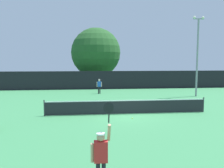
{
  "coord_description": "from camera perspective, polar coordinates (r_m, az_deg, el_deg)",
  "views": [
    {
      "loc": [
        -2.71,
        -15.62,
        3.64
      ],
      "look_at": [
        -0.7,
        2.94,
        1.79
      ],
      "focal_mm": 37.62,
      "sensor_mm": 36.0,
      "label": 1
    }
  ],
  "objects": [
    {
      "name": "ground_plane",
      "position": [
        16.27,
        3.6,
        -7.27
      ],
      "size": [
        120.0,
        120.0,
        0.0
      ],
      "primitive_type": "plane",
      "color": "#387F4C"
    },
    {
      "name": "tennis_net",
      "position": [
        16.16,
        3.61,
        -5.5
      ],
      "size": [
        11.12,
        0.08,
        1.07
      ],
      "color": "#232328",
      "rests_on": "ground"
    },
    {
      "name": "perimeter_fence",
      "position": [
        30.3,
        -1.02,
        0.98
      ],
      "size": [
        39.6,
        0.12,
        2.33
      ],
      "primitive_type": "cube",
      "color": "black",
      "rests_on": "ground"
    },
    {
      "name": "player_serving",
      "position": [
        6.83,
        -2.65,
        -16.24
      ],
      "size": [
        0.67,
        0.39,
        2.49
      ],
      "color": "red",
      "rests_on": "ground"
    },
    {
      "name": "player_receiving",
      "position": [
        25.99,
        -3.14,
        -0.26
      ],
      "size": [
        0.57,
        0.23,
        1.58
      ],
      "rotation": [
        0.0,
        0.0,
        3.14
      ],
      "color": "blue",
      "rests_on": "ground"
    },
    {
      "name": "tennis_ball",
      "position": [
        14.94,
        4.94,
        -8.31
      ],
      "size": [
        0.07,
        0.07,
        0.07
      ],
      "primitive_type": "sphere",
      "color": "#CCE033",
      "rests_on": "ground"
    },
    {
      "name": "light_pole",
      "position": [
        25.48,
        20.06,
        7.5
      ],
      "size": [
        1.18,
        0.28,
        8.08
      ],
      "color": "gray",
      "rests_on": "ground"
    },
    {
      "name": "large_tree",
      "position": [
        34.79,
        -3.94,
        7.61
      ],
      "size": [
        7.22,
        7.22,
        8.45
      ],
      "color": "brown",
      "rests_on": "ground"
    },
    {
      "name": "parked_car_near",
      "position": [
        38.44,
        -14.95,
        1.2
      ],
      "size": [
        1.92,
        4.2,
        1.69
      ],
      "rotation": [
        0.0,
        0.0,
        0.0
      ],
      "color": "red",
      "rests_on": "ground"
    },
    {
      "name": "parked_car_mid",
      "position": [
        39.22,
        7.69,
        1.43
      ],
      "size": [
        2.13,
        4.3,
        1.69
      ],
      "rotation": [
        0.0,
        0.0,
        -0.06
      ],
      "color": "black",
      "rests_on": "ground"
    },
    {
      "name": "parked_car_far",
      "position": [
        39.17,
        12.84,
        1.33
      ],
      "size": [
        1.96,
        4.23,
        1.69
      ],
      "rotation": [
        0.0,
        0.0,
        0.01
      ],
      "color": "navy",
      "rests_on": "ground"
    }
  ]
}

